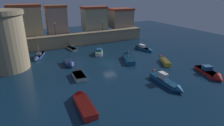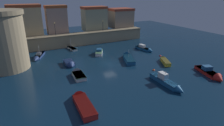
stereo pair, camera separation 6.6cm
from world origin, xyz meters
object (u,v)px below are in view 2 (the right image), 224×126
Objects in this scene: moored_boat_9 at (211,74)px; mooring_buoy_1 at (160,56)px; moored_boat_8 at (128,58)px; moored_boat_1 at (82,102)px; moored_boat_7 at (78,74)px; quay_lamp_1 at (103,24)px; moored_boat_0 at (167,82)px; moored_boat_2 at (164,61)px; moored_boat_4 at (99,52)px; moored_boat_10 at (70,47)px; fortress_tower at (3,41)px; moored_boat_3 at (70,64)px; mooring_buoy_0 at (154,70)px; moored_boat_6 at (38,56)px; moored_boat_5 at (145,49)px; quay_lamp_0 at (55,27)px.

mooring_buoy_1 is (-0.60, 12.77, -0.39)m from moored_boat_9.
moored_boat_1 is at bearing 150.81° from moored_boat_8.
moored_boat_7 is 0.65× the size of moored_boat_8.
moored_boat_7 is (-14.22, -20.23, -5.06)m from quay_lamp_1.
moored_boat_2 is at bearing 141.15° from moored_boat_0.
moored_boat_10 reaches higher than moored_boat_4.
quay_lamp_1 is at bearing -26.91° from moored_boat_1.
fortress_tower is at bearing -129.91° from moored_boat_0.
moored_boat_4 is at bearing -170.73° from moored_boat_0.
fortress_tower is 2.16× the size of moored_boat_2.
mooring_buoy_0 is (13.58, -9.78, -0.39)m from moored_boat_3.
moored_boat_2 is 24.73m from moored_boat_10.
moored_boat_1 is 0.98× the size of moored_boat_8.
moored_boat_6 is at bearing 9.34° from moored_boat_1.
mooring_buoy_0 is (-6.52, -11.63, -0.40)m from moored_boat_5.
moored_boat_10 is 23.39m from mooring_buoy_1.
moored_boat_8 is at bearing -70.25° from moored_boat_5.
moored_boat_1 is 23.48m from moored_boat_9.
fortress_tower is at bearing -104.59° from moored_boat_9.
quay_lamp_1 is 12.36m from moored_boat_4.
quay_lamp_0 reaches higher than mooring_buoy_0.
quay_lamp_1 is at bearing -32.13° from moored_boat_7.
quay_lamp_0 is 6.50m from moored_boat_10.
mooring_buoy_1 is at bearing -159.52° from moored_boat_9.
moored_boat_2 is 1.22× the size of moored_boat_3.
moored_boat_5 is (20.10, 1.85, 0.02)m from moored_boat_3.
moored_boat_3 is (-0.45, -14.52, -5.23)m from quay_lamp_0.
quay_lamp_0 is at bearing 180.00° from quay_lamp_1.
moored_boat_1 is 1.52× the size of moored_boat_7.
moored_boat_3 is at bearing -91.78° from quay_lamp_0.
moored_boat_9 reaches higher than moored_boat_3.
fortress_tower is 23.52× the size of mooring_buoy_0.
moored_boat_9 is at bearing -91.81° from moored_boat_1.
moored_boat_1 is at bearing -154.24° from mooring_buoy_1.
moored_boat_6 is 1.06× the size of moored_boat_10.
moored_boat_8 reaches higher than mooring_buoy_0.
fortress_tower is 38.33m from moored_boat_9.
fortress_tower reaches higher than moored_boat_10.
quay_lamp_1 is 33.94m from moored_boat_1.
fortress_tower is 1.74× the size of moored_boat_6.
moored_boat_0 is at bearing -91.11° from moored_boat_1.
moored_boat_2 is (20.77, 7.38, -0.03)m from moored_boat_1.
quay_lamp_1 is at bearing 88.76° from mooring_buoy_0.
moored_boat_10 is 12.72× the size of mooring_buoy_0.
quay_lamp_0 is 0.68× the size of moored_boat_4.
moored_boat_9 is at bearing -5.64° from moored_boat_5.
quay_lamp_1 is 25.24m from moored_boat_7.
moored_boat_5 is at bearing -64.66° from quay_lamp_1.
moored_boat_6 is at bearing -161.26° from quay_lamp_1.
moored_boat_7 is at bearing 167.10° from moored_boat_4.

